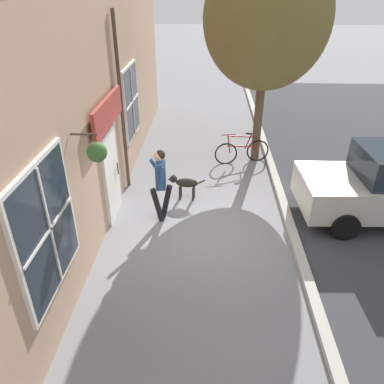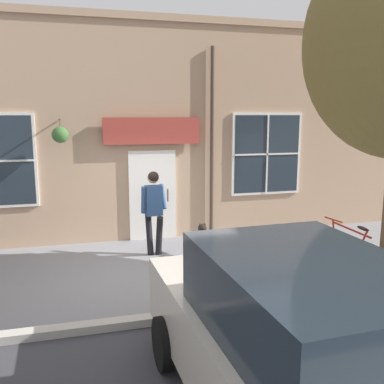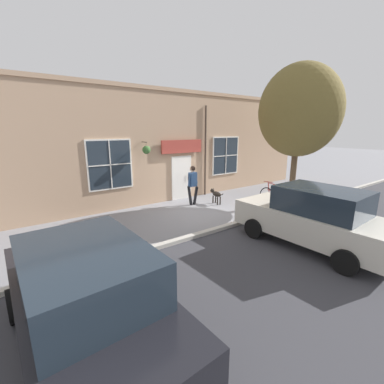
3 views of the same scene
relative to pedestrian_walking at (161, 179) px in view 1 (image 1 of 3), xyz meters
The scene contains 6 objects.
ground_plane 1.48m from the pedestrian_walking, 12.70° to the right, with size 90.00×90.00×0.00m, color gray.
storefront_facade 2.01m from the pedestrian_walking, behind, with size 0.95×18.00×5.11m.
pedestrian_walking is the anchor object (origin of this frame).
dog_on_leash 1.25m from the pedestrian_walking, 63.96° to the left, with size 0.98×0.30×0.67m.
street_tree_by_curb 5.31m from the pedestrian_walking, 55.40° to the left, with size 3.47×3.12×5.99m.
leaning_bicycle 3.97m from the pedestrian_walking, 57.39° to the left, with size 1.70×0.44×1.00m.
Camera 1 is at (0.07, -7.23, 5.00)m, focal length 35.00 mm.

